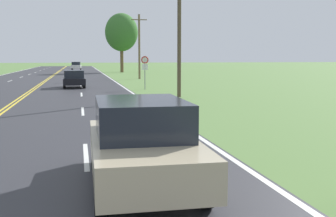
# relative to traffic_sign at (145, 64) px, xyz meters

# --- Properties ---
(traffic_sign) EXTENTS (0.60, 0.10, 2.58)m
(traffic_sign) POSITION_rel_traffic_sign_xyz_m (0.00, 0.00, 0.00)
(traffic_sign) COLOR gray
(traffic_sign) RESTS_ON ground
(utility_pole_midground) EXTENTS (1.80, 0.24, 9.02)m
(utility_pole_midground) POSITION_rel_traffic_sign_xyz_m (1.13, -6.66, 2.72)
(utility_pole_midground) COLOR brown
(utility_pole_midground) RESTS_ON ground
(utility_pole_far) EXTENTS (1.80, 0.24, 7.33)m
(utility_pole_far) POSITION_rel_traffic_sign_xyz_m (1.85, 16.09, 1.87)
(utility_pole_far) COLOR brown
(utility_pole_far) RESTS_ON ground
(tree_mid_treeline) EXTENTS (5.44, 5.44, 9.74)m
(tree_mid_treeline) POSITION_rel_traffic_sign_xyz_m (2.07, 38.54, 4.63)
(tree_mid_treeline) COLOR brown
(tree_mid_treeline) RESTS_ON ground
(car_champagne_sedan_nearest) EXTENTS (1.95, 4.49, 1.66)m
(car_champagne_sedan_nearest) POSITION_rel_traffic_sign_xyz_m (-3.82, -24.31, -1.10)
(car_champagne_sedan_nearest) COLOR black
(car_champagne_sedan_nearest) RESTS_ON ground
(car_black_hatchback_approaching) EXTENTS (1.87, 3.50, 1.43)m
(car_black_hatchback_approaching) POSITION_rel_traffic_sign_xyz_m (-5.41, 3.12, -1.19)
(car_black_hatchback_approaching) COLOR black
(car_black_hatchback_approaching) RESTS_ON ground
(car_white_suv_mid_near) EXTENTS (2.02, 4.24, 1.60)m
(car_white_suv_mid_near) POSITION_rel_traffic_sign_xyz_m (-5.50, 53.49, -1.08)
(car_white_suv_mid_near) COLOR black
(car_white_suv_mid_near) RESTS_ON ground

